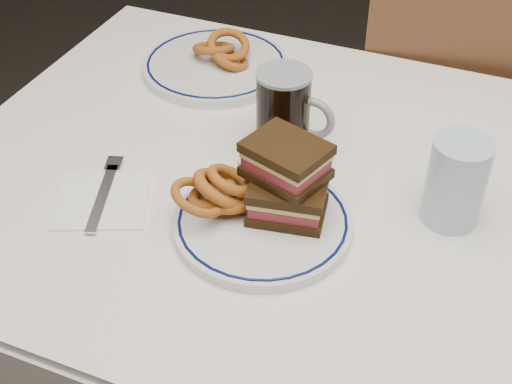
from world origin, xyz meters
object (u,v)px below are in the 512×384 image
at_px(chair_far, 464,124).
at_px(beer_mug, 285,113).
at_px(reuben_sandwich, 287,180).
at_px(main_plate, 263,223).
at_px(far_plate, 216,65).

height_order(chair_far, beer_mug, chair_far).
distance_m(reuben_sandwich, beer_mug, 0.16).
distance_m(chair_far, reuben_sandwich, 0.77).
xyz_separation_m(chair_far, main_plate, (-0.20, -0.72, 0.23)).
bearing_deg(main_plate, far_plate, 123.41).
distance_m(beer_mug, far_plate, 0.29).
height_order(reuben_sandwich, beer_mug, beer_mug).
bearing_deg(beer_mug, main_plate, -78.45).
xyz_separation_m(chair_far, beer_mug, (-0.24, -0.53, 0.30)).
bearing_deg(far_plate, main_plate, -56.59).
bearing_deg(beer_mug, chair_far, 65.99).
xyz_separation_m(chair_far, far_plate, (-0.45, -0.34, 0.23)).
relative_size(main_plate, far_plate, 0.93).
distance_m(chair_far, main_plate, 0.78).
xyz_separation_m(main_plate, reuben_sandwich, (0.02, 0.03, 0.06)).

